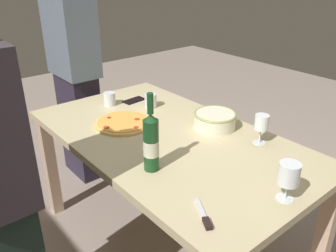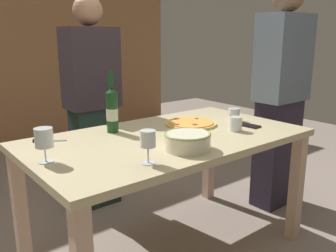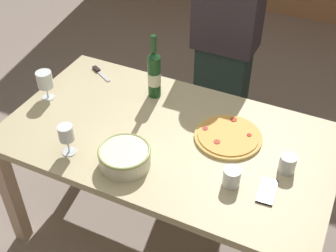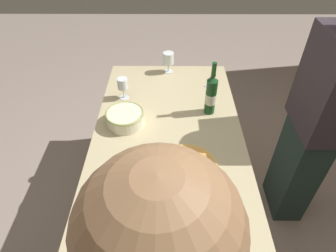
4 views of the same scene
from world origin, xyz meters
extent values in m
plane|color=gray|center=(0.00, 0.00, 0.00)|extent=(8.00, 8.00, 0.00)
cube|color=#C8B88A|center=(0.00, 0.00, 0.73)|extent=(1.60, 0.90, 0.04)
cube|color=#D1AD91|center=(0.74, -0.40, 0.35)|extent=(0.07, 0.07, 0.71)
cube|color=#D1AD91|center=(-0.74, 0.40, 0.35)|extent=(0.07, 0.07, 0.71)
cube|color=#D1AD91|center=(0.74, 0.40, 0.35)|extent=(0.07, 0.07, 0.71)
cube|color=tan|center=(0.00, 3.20, 1.45)|extent=(4.73, 0.16, 2.91)
cylinder|color=#E3BB62|center=(0.27, 0.10, 0.76)|extent=(0.33, 0.33, 0.02)
cylinder|color=#F7A847|center=(0.27, 0.10, 0.77)|extent=(0.29, 0.29, 0.01)
cylinder|color=#B33D28|center=(0.24, 0.03, 0.77)|extent=(0.03, 0.03, 0.00)
cylinder|color=#AA2A17|center=(0.36, 0.14, 0.77)|extent=(0.02, 0.02, 0.00)
cylinder|color=#B43720|center=(0.26, 0.22, 0.77)|extent=(0.03, 0.03, 0.00)
cylinder|color=#AF342F|center=(0.15, 0.10, 0.77)|extent=(0.03, 0.03, 0.00)
cylinder|color=#EEE9CC|center=(-0.09, -0.26, 0.79)|extent=(0.23, 0.23, 0.08)
torus|color=#9FAB5E|center=(-0.09, -0.26, 0.83)|extent=(0.24, 0.24, 0.01)
cylinder|color=#18461F|center=(-0.21, 0.27, 0.87)|extent=(0.07, 0.07, 0.24)
cone|color=#18461F|center=(-0.21, 0.27, 1.00)|extent=(0.07, 0.07, 0.03)
cylinder|color=#18461F|center=(-0.21, 0.27, 1.06)|extent=(0.03, 0.03, 0.09)
cylinder|color=silver|center=(-0.21, 0.27, 0.86)|extent=(0.07, 0.07, 0.07)
cylinder|color=white|center=(-0.36, -0.31, 0.75)|extent=(0.07, 0.07, 0.00)
cylinder|color=white|center=(-0.36, -0.31, 0.79)|extent=(0.01, 0.01, 0.07)
cylinder|color=white|center=(-0.36, -0.31, 0.87)|extent=(0.07, 0.07, 0.08)
cylinder|color=maroon|center=(-0.36, -0.31, 0.84)|extent=(0.06, 0.06, 0.03)
cylinder|color=white|center=(-0.71, 0.00, 0.75)|extent=(0.07, 0.07, 0.00)
cylinder|color=white|center=(-0.71, 0.00, 0.79)|extent=(0.01, 0.01, 0.07)
cylinder|color=white|center=(-0.71, 0.00, 0.87)|extent=(0.08, 0.08, 0.09)
cylinder|color=maroon|center=(-0.71, 0.00, 0.84)|extent=(0.07, 0.07, 0.05)
cylinder|color=white|center=(0.58, 0.01, 0.79)|extent=(0.07, 0.07, 0.08)
cylinder|color=white|center=(0.38, -0.18, 0.79)|extent=(0.08, 0.08, 0.09)
cube|color=black|center=(0.53, -0.15, 0.76)|extent=(0.08, 0.15, 0.01)
cube|color=silver|center=(-0.55, 0.30, 0.75)|extent=(0.12, 0.08, 0.01)
cube|color=black|center=(-0.63, 0.34, 0.76)|extent=(0.06, 0.05, 0.02)
cube|color=#2B2536|center=(1.08, -0.01, 0.42)|extent=(0.35, 0.20, 0.84)
cube|color=slate|center=(1.08, -0.01, 1.15)|extent=(0.41, 0.24, 0.63)
cube|color=#20332D|center=(-0.02, 0.88, 0.39)|extent=(0.32, 0.20, 0.78)
cube|color=#332B33|center=(-0.02, 0.88, 1.08)|extent=(0.38, 0.24, 0.59)
sphere|color=tan|center=(-0.02, 0.88, 1.48)|extent=(0.21, 0.21, 0.21)
camera|label=1|loc=(-1.28, 1.07, 1.59)|focal=37.52mm
camera|label=2|loc=(-1.25, -1.55, 1.31)|focal=38.49mm
camera|label=3|loc=(0.70, -1.46, 2.16)|focal=47.40mm
camera|label=4|loc=(1.27, 0.01, 1.92)|focal=30.69mm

